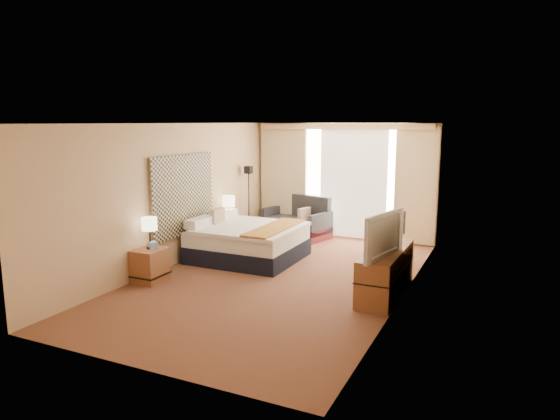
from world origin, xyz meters
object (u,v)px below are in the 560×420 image
at_px(floor_lamp, 249,187).
at_px(bed, 248,241).
at_px(media_dresser, 386,272).
at_px(lamp_left, 149,225).
at_px(desk_chair, 394,238).
at_px(television, 377,234).
at_px(lamp_right, 229,202).
at_px(loveseat, 298,223).
at_px(nightstand_right, 228,235).
at_px(nightstand_left, 150,265).

bearing_deg(floor_lamp, bed, -62.44).
height_order(media_dresser, lamp_left, lamp_left).
distance_m(desk_chair, television, 2.61).
relative_size(lamp_right, television, 0.48).
relative_size(media_dresser, lamp_left, 3.39).
distance_m(bed, floor_lamp, 1.99).
bearing_deg(desk_chair, lamp_right, -157.74).
bearing_deg(floor_lamp, loveseat, 31.09).
distance_m(nightstand_right, television, 4.18).
height_order(bed, loveseat, same).
distance_m(nightstand_left, bed, 2.07).
relative_size(loveseat, desk_chair, 1.80).
distance_m(loveseat, lamp_left, 4.22).
bearing_deg(lamp_left, nightstand_right, 90.21).
bearing_deg(media_dresser, lamp_left, -164.45).
distance_m(bed, loveseat, 2.20).
distance_m(loveseat, desk_chair, 2.62).
relative_size(floor_lamp, lamp_left, 3.10).
xyz_separation_m(media_dresser, lamp_right, (-3.69, 1.50, 0.63)).
relative_size(bed, loveseat, 1.16).
distance_m(bed, television, 3.19).
relative_size(media_dresser, desk_chair, 1.94).
bearing_deg(lamp_right, lamp_left, -90.02).
bearing_deg(lamp_left, media_dresser, 15.55).
height_order(bed, lamp_right, lamp_right).
xyz_separation_m(desk_chair, lamp_right, (-3.37, -0.59, 0.56)).
relative_size(loveseat, floor_lamp, 1.02).
height_order(media_dresser, loveseat, loveseat).
relative_size(floor_lamp, television, 1.45).
distance_m(nightstand_right, desk_chair, 3.44).
xyz_separation_m(nightstand_right, lamp_right, (0.01, 0.05, 0.70)).
height_order(bed, lamp_left, lamp_left).
xyz_separation_m(nightstand_right, loveseat, (0.94, 1.59, 0.04)).
distance_m(loveseat, television, 4.47).
bearing_deg(loveseat, media_dresser, -31.57).
relative_size(media_dresser, bed, 0.93).
xyz_separation_m(floor_lamp, lamp_left, (0.04, -3.49, -0.20)).
xyz_separation_m(media_dresser, lamp_left, (-3.69, -1.03, 0.61)).
distance_m(media_dresser, loveseat, 4.11).
height_order(loveseat, television, television).
bearing_deg(bed, lamp_right, 140.90).
relative_size(nightstand_left, loveseat, 0.33).
distance_m(media_dresser, television, 0.81).
bearing_deg(media_dresser, floor_lamp, 146.61).
relative_size(nightstand_right, lamp_left, 1.04).
bearing_deg(loveseat, desk_chair, -5.15).
height_order(floor_lamp, television, floor_lamp).
bearing_deg(bed, nightstand_left, -113.08).
distance_m(floor_lamp, television, 4.68).
relative_size(nightstand_right, desk_chair, 0.59).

